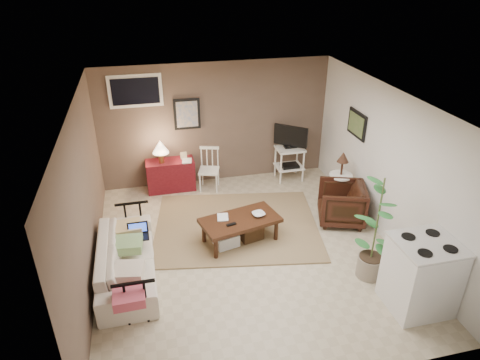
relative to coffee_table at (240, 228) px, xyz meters
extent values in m
plane|color=#C1B293|center=(0.06, -0.22, -0.26)|extent=(5.00, 5.00, 0.00)
cube|color=black|center=(-0.49, 2.26, 1.19)|extent=(0.50, 0.03, 0.60)
cube|color=black|center=(2.28, 0.83, 1.26)|extent=(0.03, 0.60, 0.45)
cube|color=white|center=(-1.39, 2.26, 1.69)|extent=(0.96, 0.03, 0.60)
cube|color=#918054|center=(0.05, 0.45, -0.24)|extent=(3.05, 2.61, 0.03)
cube|color=#391D0F|center=(0.01, 0.00, 0.15)|extent=(1.33, 0.90, 0.06)
cylinder|color=#391D0F|center=(-0.45, -0.35, -0.06)|extent=(0.06, 0.06, 0.39)
cylinder|color=#391D0F|center=(0.58, -0.10, -0.06)|extent=(0.06, 0.06, 0.39)
cylinder|color=#391D0F|center=(-0.56, 0.11, -0.06)|extent=(0.06, 0.06, 0.39)
cylinder|color=#391D0F|center=(0.47, 0.35, -0.06)|extent=(0.06, 0.06, 0.39)
cube|color=black|center=(-0.16, -0.14, 0.19)|extent=(0.16, 0.09, 0.02)
cube|color=#442F18|center=(0.19, 0.05, -0.12)|extent=(0.42, 0.38, 0.26)
cube|color=silver|center=(-0.24, -0.06, -0.14)|extent=(0.42, 0.38, 0.22)
imported|color=silver|center=(-1.74, -0.44, 0.12)|extent=(0.57, 1.96, 0.76)
cube|color=black|center=(-1.56, -0.15, 0.18)|extent=(0.30, 0.21, 0.02)
cube|color=black|center=(-1.56, -0.05, 0.29)|extent=(0.30, 0.02, 0.19)
cube|color=blue|center=(-1.56, -0.05, 0.29)|extent=(0.25, 0.00, 0.15)
cube|color=maroon|center=(-0.90, 2.04, 0.05)|extent=(0.92, 0.41, 0.61)
cylinder|color=#B08943|center=(-1.06, 2.00, 0.46)|extent=(0.10, 0.10, 0.20)
cone|color=#FFDDB7|center=(-1.06, 2.00, 0.68)|extent=(0.31, 0.31, 0.25)
cube|color=tan|center=(-0.63, 2.06, 0.43)|extent=(0.12, 0.02, 0.15)
cube|color=white|center=(-0.17, 1.89, 0.14)|extent=(0.47, 0.47, 0.04)
cylinder|color=white|center=(-0.37, 1.78, -0.07)|extent=(0.03, 0.03, 0.38)
cylinder|color=white|center=(-0.06, 1.69, -0.07)|extent=(0.03, 0.03, 0.38)
cylinder|color=white|center=(-0.28, 2.09, -0.07)|extent=(0.03, 0.03, 0.38)
cylinder|color=white|center=(0.03, 2.00, -0.07)|extent=(0.03, 0.03, 0.38)
cube|color=white|center=(-0.12, 2.05, 0.55)|extent=(0.37, 0.14, 0.05)
cube|color=white|center=(1.50, 1.94, 0.41)|extent=(0.54, 0.44, 0.04)
cube|color=white|center=(1.50, 1.94, 0.02)|extent=(0.54, 0.44, 0.03)
cylinder|color=white|center=(1.26, 1.75, 0.09)|extent=(0.04, 0.04, 0.69)
cylinder|color=white|center=(1.73, 1.75, 0.09)|extent=(0.04, 0.04, 0.69)
cylinder|color=white|center=(1.26, 2.13, 0.09)|extent=(0.04, 0.04, 0.69)
cylinder|color=white|center=(1.73, 2.13, 0.09)|extent=(0.04, 0.04, 0.69)
cube|color=black|center=(1.50, 1.94, 0.46)|extent=(0.25, 0.14, 0.03)
cube|color=black|center=(1.50, 1.94, 0.69)|extent=(0.57, 0.47, 0.41)
cube|color=#E2B357|center=(1.50, 1.94, 0.69)|extent=(0.47, 0.38, 0.34)
cube|color=black|center=(1.50, 1.89, 0.04)|extent=(0.34, 0.25, 0.10)
cylinder|color=white|center=(2.00, 0.65, -0.24)|extent=(0.29, 0.29, 0.03)
cylinder|color=white|center=(2.00, 0.65, 0.07)|extent=(0.06, 0.06, 0.62)
cylinder|color=white|center=(2.00, 0.65, 0.39)|extent=(0.41, 0.41, 0.03)
cylinder|color=black|center=(2.00, 0.65, 0.54)|extent=(0.04, 0.04, 0.27)
cone|color=#392217|center=(2.00, 0.65, 0.75)|extent=(0.21, 0.21, 0.18)
imported|color=black|center=(1.83, 0.21, 0.13)|extent=(0.90, 0.93, 0.77)
cylinder|color=gray|center=(1.62, -1.23, -0.10)|extent=(0.36, 0.36, 0.32)
cylinder|color=#4C602D|center=(1.62, -1.23, 0.69)|extent=(0.02, 0.02, 1.25)
cube|color=white|center=(1.92, -1.91, 0.23)|extent=(0.75, 0.70, 0.96)
cube|color=silver|center=(1.92, -1.91, 0.72)|extent=(0.77, 0.72, 0.03)
cylinder|color=black|center=(1.75, -2.08, 0.74)|extent=(0.17, 0.17, 0.01)
cylinder|color=black|center=(2.09, -2.08, 0.74)|extent=(0.17, 0.17, 0.01)
cylinder|color=black|center=(1.75, -1.73, 0.74)|extent=(0.17, 0.17, 0.01)
cylinder|color=black|center=(2.09, -1.73, 0.74)|extent=(0.17, 0.17, 0.01)
imported|color=#391D0F|center=(0.31, 0.02, 0.28)|extent=(0.20, 0.09, 0.20)
imported|color=#391D0F|center=(-0.34, 0.10, 0.30)|extent=(0.17, 0.04, 0.23)
imported|color=#391D0F|center=(-0.67, 1.95, 0.48)|extent=(0.18, 0.05, 0.24)
camera|label=1|loc=(-1.30, -5.51, 3.81)|focal=32.00mm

